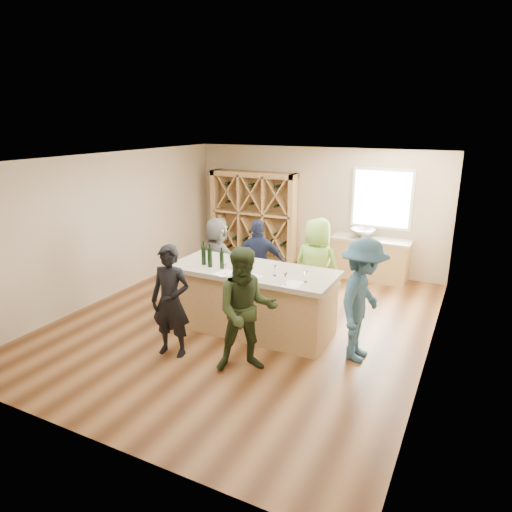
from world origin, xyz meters
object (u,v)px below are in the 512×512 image
at_px(person_near_right, 246,310).
at_px(person_far_mid, 259,264).
at_px(wine_rack, 254,217).
at_px(wine_bottle_a, 204,256).
at_px(person_near_left, 171,301).
at_px(person_far_left, 218,258).
at_px(person_far_right, 316,268).
at_px(wine_bottle_d, 222,260).
at_px(person_server, 362,300).
at_px(wine_bottle_b, 210,258).
at_px(sink, 363,233).
at_px(wine_bottle_e, 234,260).
at_px(tasting_counter_base, 253,302).

relative_size(person_near_right, person_far_mid, 1.06).
distance_m(wine_rack, wine_bottle_a, 3.81).
height_order(person_near_left, person_far_left, person_near_left).
bearing_deg(person_far_right, wine_bottle_d, 50.86).
bearing_deg(wine_bottle_a, person_server, 0.58).
height_order(wine_rack, person_far_mid, wine_rack).
height_order(wine_bottle_b, person_far_left, person_far_left).
height_order(sink, person_near_left, person_near_left).
bearing_deg(wine_bottle_a, person_far_left, 111.40).
relative_size(sink, person_far_mid, 0.32).
bearing_deg(wine_bottle_b, person_far_left, 116.47).
bearing_deg(sink, person_far_right, -95.10).
xyz_separation_m(wine_bottle_e, person_server, (2.10, -0.03, -0.30)).
distance_m(wine_bottle_a, person_server, 2.67).
xyz_separation_m(wine_bottle_e, person_far_left, (-1.02, 1.16, -0.41)).
xyz_separation_m(tasting_counter_base, person_near_left, (-0.71, -1.26, 0.35)).
relative_size(person_near_left, person_far_right, 0.95).
distance_m(wine_bottle_e, person_far_mid, 1.12).
bearing_deg(person_near_right, wine_bottle_b, 108.44).
relative_size(wine_bottle_b, wine_bottle_d, 1.15).
bearing_deg(person_far_right, person_far_mid, 9.87).
distance_m(wine_bottle_e, person_far_right, 1.57).
bearing_deg(tasting_counter_base, wine_bottle_a, -168.53).
xyz_separation_m(wine_bottle_b, person_server, (2.49, 0.09, -0.32)).
relative_size(tasting_counter_base, person_far_mid, 1.55).
bearing_deg(sink, person_server, -76.01).
height_order(wine_bottle_d, person_server, person_server).
distance_m(sink, tasting_counter_base, 3.61).
relative_size(sink, person_far_left, 0.34).
bearing_deg(sink, wine_rack, 178.51).
height_order(wine_rack, person_near_right, wine_rack).
xyz_separation_m(wine_bottle_e, person_near_right, (0.76, -1.03, -0.33)).
xyz_separation_m(wine_rack, person_far_mid, (1.41, -2.58, -0.26)).
bearing_deg(person_server, wine_bottle_e, 91.80).
distance_m(tasting_counter_base, wine_bottle_e, 0.78).
bearing_deg(wine_rack, wine_bottle_a, -75.67).
height_order(wine_bottle_e, person_far_left, person_far_left).
bearing_deg(wine_bottle_b, wine_bottle_e, 16.56).
xyz_separation_m(tasting_counter_base, person_far_mid, (-0.35, 0.94, 0.34)).
bearing_deg(person_far_right, wine_bottle_b, 46.41).
distance_m(wine_rack, person_near_right, 5.19).
height_order(sink, person_near_right, person_near_right).
xyz_separation_m(wine_bottle_a, person_server, (2.65, 0.03, -0.32)).
distance_m(wine_bottle_d, person_near_left, 1.14).
relative_size(person_near_right, person_far_left, 1.11).
distance_m(wine_bottle_a, wine_bottle_b, 0.17).
relative_size(wine_bottle_b, person_far_left, 0.20).
height_order(sink, person_far_mid, person_far_mid).
distance_m(wine_bottle_a, person_far_left, 1.37).
xyz_separation_m(wine_rack, sink, (2.70, -0.07, -0.09)).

